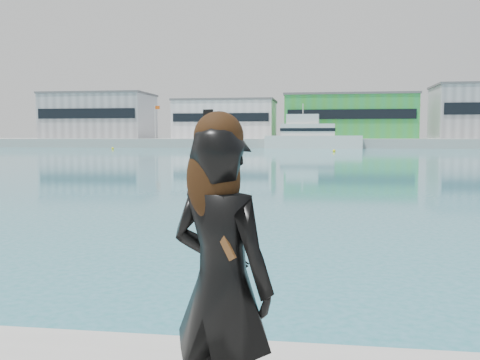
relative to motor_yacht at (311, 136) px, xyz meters
The scene contains 10 objects.
far_quay 19.67m from the motor_yacht, 87.67° to the left, with size 320.00×40.00×2.00m, color #9E9E99.
warehouse_grey_left 57.21m from the motor_yacht, 162.04° to the left, with size 26.52×16.36×11.50m.
warehouse_white 27.84m from the motor_yacht, 140.36° to the left, with size 24.48×15.35×9.50m.
warehouse_green 20.18m from the motor_yacht, 63.39° to the left, with size 30.60×16.36×10.50m.
flagpole_left 38.78m from the motor_yacht, 164.08° to the left, with size 1.28×0.16×8.00m.
flagpole_right 25.52m from the motor_yacht, 24.82° to the left, with size 1.28×0.16×8.00m.
motor_yacht is the anchor object (origin of this frame).
buoy_near 26.19m from the motor_yacht, 80.68° to the right, with size 0.50×0.50×0.50m, color #FFF50D.
buoy_far 40.71m from the motor_yacht, 159.92° to the right, with size 0.50×0.50×0.50m, color #FFF50D.
woman 110.91m from the motor_yacht, 89.32° to the right, with size 0.76×0.65×1.86m.
Camera 1 is at (1.04, -3.31, 2.50)m, focal length 40.00 mm.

